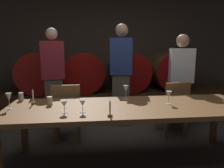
{
  "coord_description": "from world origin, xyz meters",
  "views": [
    {
      "loc": [
        -0.39,
        -2.1,
        1.4
      ],
      "look_at": [
        -0.1,
        0.57,
        0.92
      ],
      "focal_mm": 33.23,
      "sensor_mm": 36.0,
      "label": 1
    }
  ],
  "objects_px": {
    "cup_right": "(50,101)",
    "wine_glass_center": "(83,103)",
    "guest_left": "(54,78)",
    "wine_glass_right": "(126,89)",
    "guest_right": "(180,81)",
    "cup_left": "(21,97)",
    "wine_glass_far_right": "(169,95)",
    "wine_glass_left": "(64,104)",
    "wine_barrel_center_right": "(128,71)",
    "guest_center": "(121,74)",
    "chair_right": "(174,106)",
    "wine_glass_far_left": "(9,98)",
    "candle_right": "(110,112)",
    "wine_barrel_far_right": "(169,71)",
    "wine_barrel_center_left": "(85,72)",
    "wine_barrel_far_left": "(41,72)",
    "chair_left": "(67,110)",
    "dining_table": "(130,110)",
    "candle_left": "(33,100)"
  },
  "relations": [
    {
      "from": "wine_barrel_center_right",
      "to": "cup_left",
      "type": "xyz_separation_m",
      "value": [
        -1.73,
        -1.85,
        -0.1
      ]
    },
    {
      "from": "wine_barrel_far_right",
      "to": "guest_left",
      "type": "relative_size",
      "value": 0.54
    },
    {
      "from": "wine_barrel_far_left",
      "to": "cup_left",
      "type": "distance_m",
      "value": 1.86
    },
    {
      "from": "guest_right",
      "to": "cup_left",
      "type": "relative_size",
      "value": 15.73
    },
    {
      "from": "chair_right",
      "to": "cup_right",
      "type": "bearing_deg",
      "value": 11.37
    },
    {
      "from": "cup_right",
      "to": "wine_glass_center",
      "type": "bearing_deg",
      "value": -39.53
    },
    {
      "from": "wine_barrel_center_right",
      "to": "wine_barrel_far_right",
      "type": "bearing_deg",
      "value": 0.0
    },
    {
      "from": "wine_glass_far_left",
      "to": "cup_right",
      "type": "xyz_separation_m",
      "value": [
        0.41,
        0.12,
        -0.08
      ]
    },
    {
      "from": "wine_barrel_far_right",
      "to": "guest_right",
      "type": "distance_m",
      "value": 1.23
    },
    {
      "from": "chair_right",
      "to": "candle_left",
      "type": "height_order",
      "value": "candle_left"
    },
    {
      "from": "wine_barrel_far_left",
      "to": "guest_center",
      "type": "distance_m",
      "value": 1.87
    },
    {
      "from": "wine_glass_far_right",
      "to": "cup_left",
      "type": "xyz_separation_m",
      "value": [
        -1.82,
        0.36,
        -0.06
      ]
    },
    {
      "from": "candle_left",
      "to": "cup_right",
      "type": "relative_size",
      "value": 1.91
    },
    {
      "from": "wine_glass_right",
      "to": "cup_right",
      "type": "bearing_deg",
      "value": -168.84
    },
    {
      "from": "guest_right",
      "to": "cup_left",
      "type": "distance_m",
      "value": 2.5
    },
    {
      "from": "wine_barrel_far_left",
      "to": "guest_right",
      "type": "height_order",
      "value": "guest_right"
    },
    {
      "from": "guest_left",
      "to": "guest_center",
      "type": "height_order",
      "value": "guest_center"
    },
    {
      "from": "chair_right",
      "to": "wine_glass_left",
      "type": "bearing_deg",
      "value": 23.18
    },
    {
      "from": "candle_left",
      "to": "cup_left",
      "type": "bearing_deg",
      "value": 136.55
    },
    {
      "from": "guest_center",
      "to": "wine_glass_far_right",
      "type": "relative_size",
      "value": 11.38
    },
    {
      "from": "wine_glass_left",
      "to": "wine_glass_right",
      "type": "distance_m",
      "value": 0.9
    },
    {
      "from": "chair_right",
      "to": "wine_glass_far_left",
      "type": "height_order",
      "value": "wine_glass_far_left"
    },
    {
      "from": "wine_glass_far_right",
      "to": "wine_glass_left",
      "type": "bearing_deg",
      "value": -169.85
    },
    {
      "from": "candle_left",
      "to": "candle_right",
      "type": "height_order",
      "value": "candle_left"
    },
    {
      "from": "wine_glass_right",
      "to": "cup_left",
      "type": "distance_m",
      "value": 1.35
    },
    {
      "from": "cup_left",
      "to": "wine_barrel_center_left",
      "type": "bearing_deg",
      "value": 67.32
    },
    {
      "from": "chair_left",
      "to": "candle_left",
      "type": "bearing_deg",
      "value": 54.17
    },
    {
      "from": "candle_left",
      "to": "cup_left",
      "type": "relative_size",
      "value": 1.85
    },
    {
      "from": "chair_left",
      "to": "dining_table",
      "type": "bearing_deg",
      "value": 136.37
    },
    {
      "from": "wine_barrel_center_left",
      "to": "candle_right",
      "type": "xyz_separation_m",
      "value": [
        0.3,
        -2.6,
        -0.1
      ]
    },
    {
      "from": "wine_barrel_center_left",
      "to": "guest_left",
      "type": "relative_size",
      "value": 0.54
    },
    {
      "from": "chair_right",
      "to": "wine_glass_right",
      "type": "height_order",
      "value": "wine_glass_right"
    },
    {
      "from": "guest_left",
      "to": "wine_glass_right",
      "type": "height_order",
      "value": "guest_left"
    },
    {
      "from": "wine_barrel_far_right",
      "to": "cup_right",
      "type": "relative_size",
      "value": 9.38
    },
    {
      "from": "dining_table",
      "to": "wine_glass_right",
      "type": "bearing_deg",
      "value": 88.56
    },
    {
      "from": "chair_right",
      "to": "wine_glass_center",
      "type": "height_order",
      "value": "chair_right"
    },
    {
      "from": "wine_glass_far_left",
      "to": "candle_right",
      "type": "bearing_deg",
      "value": -19.16
    },
    {
      "from": "chair_left",
      "to": "guest_center",
      "type": "bearing_deg",
      "value": -150.38
    },
    {
      "from": "wine_barrel_center_right",
      "to": "guest_right",
      "type": "height_order",
      "value": "guest_right"
    },
    {
      "from": "chair_left",
      "to": "chair_right",
      "type": "height_order",
      "value": "same"
    },
    {
      "from": "guest_left",
      "to": "guest_center",
      "type": "relative_size",
      "value": 0.96
    },
    {
      "from": "chair_right",
      "to": "wine_glass_right",
      "type": "bearing_deg",
      "value": 18.86
    },
    {
      "from": "wine_glass_far_left",
      "to": "cup_left",
      "type": "relative_size",
      "value": 1.75
    },
    {
      "from": "wine_barrel_center_left",
      "to": "cup_left",
      "type": "height_order",
      "value": "wine_barrel_center_left"
    },
    {
      "from": "cup_left",
      "to": "candle_left",
      "type": "bearing_deg",
      "value": -43.45
    },
    {
      "from": "wine_glass_center",
      "to": "candle_right",
      "type": "bearing_deg",
      "value": -31.44
    },
    {
      "from": "wine_barrel_center_left",
      "to": "wine_glass_left",
      "type": "xyz_separation_m",
      "value": [
        -0.16,
        -2.43,
        -0.06
      ]
    },
    {
      "from": "guest_center",
      "to": "cup_left",
      "type": "relative_size",
      "value": 17.5
    },
    {
      "from": "wine_barrel_center_right",
      "to": "wine_glass_right",
      "type": "height_order",
      "value": "wine_barrel_center_right"
    },
    {
      "from": "wine_barrel_center_left",
      "to": "wine_barrel_far_right",
      "type": "relative_size",
      "value": 1.0
    }
  ]
}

